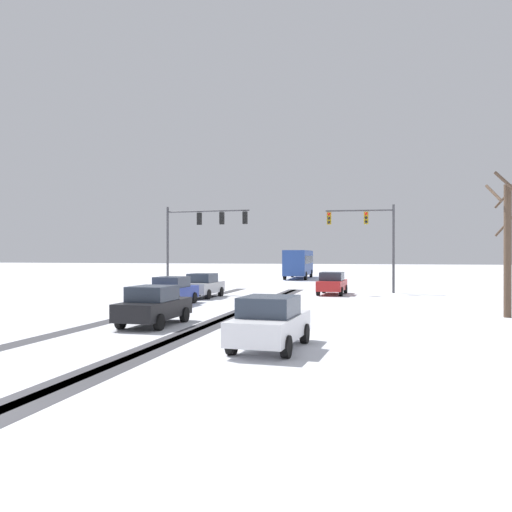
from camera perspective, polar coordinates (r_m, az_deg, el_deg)
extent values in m
cube|color=#424247|center=(27.02, -11.67, -5.97)|extent=(0.82, 36.28, 0.01)
cube|color=#424247|center=(25.36, -1.66, -6.37)|extent=(0.93, 36.28, 0.01)
cube|color=#424247|center=(25.48, -2.66, -6.34)|extent=(0.76, 36.28, 0.01)
cube|color=white|center=(22.96, 19.26, -6.93)|extent=(4.00, 36.28, 0.12)
cylinder|color=#47474C|center=(40.03, -9.64, 0.68)|extent=(0.18, 0.18, 6.50)
cylinder|color=#47474C|center=(38.80, -5.34, 4.91)|extent=(6.51, 0.56, 0.12)
cube|color=black|center=(39.01, -6.22, 4.07)|extent=(0.34, 0.26, 0.90)
sphere|color=red|center=(39.18, -6.13, 4.50)|extent=(0.20, 0.20, 0.20)
sphere|color=black|center=(39.16, -6.13, 4.06)|extent=(0.20, 0.20, 0.20)
sphere|color=black|center=(39.14, -6.13, 3.62)|extent=(0.20, 0.20, 0.20)
cube|color=black|center=(38.33, -3.76, 4.14)|extent=(0.34, 0.26, 0.90)
sphere|color=red|center=(38.50, -3.67, 4.57)|extent=(0.20, 0.20, 0.20)
sphere|color=black|center=(38.48, -3.67, 4.13)|extent=(0.20, 0.20, 0.20)
sphere|color=black|center=(38.46, -3.67, 3.68)|extent=(0.20, 0.20, 0.20)
cube|color=black|center=(37.72, -1.21, 4.21)|extent=(0.34, 0.26, 0.90)
sphere|color=red|center=(37.90, -1.13, 4.64)|extent=(0.20, 0.20, 0.20)
sphere|color=black|center=(37.87, -1.13, 4.19)|extent=(0.20, 0.20, 0.20)
sphere|color=black|center=(37.85, -1.13, 3.74)|extent=(0.20, 0.20, 0.20)
cylinder|color=#47474C|center=(38.82, 14.82, 0.69)|extent=(0.18, 0.18, 6.50)
cylinder|color=#47474C|center=(38.81, 11.24, 4.90)|extent=(4.85, 0.44, 0.12)
cube|color=#B79319|center=(38.79, 11.96, 4.09)|extent=(0.34, 0.26, 0.90)
sphere|color=red|center=(38.65, 11.97, 4.55)|extent=(0.20, 0.20, 0.20)
sphere|color=black|center=(38.63, 11.96, 4.11)|extent=(0.20, 0.20, 0.20)
sphere|color=black|center=(38.61, 11.96, 3.66)|extent=(0.20, 0.20, 0.20)
cube|color=#B79319|center=(38.78, 8.00, 4.10)|extent=(0.34, 0.26, 0.90)
sphere|color=red|center=(38.64, 7.99, 4.56)|extent=(0.20, 0.20, 0.20)
sphere|color=black|center=(38.62, 7.99, 4.11)|extent=(0.20, 0.20, 0.20)
sphere|color=black|center=(38.60, 7.99, 3.67)|extent=(0.20, 0.20, 0.20)
cube|color=red|center=(38.05, 8.34, -3.18)|extent=(1.92, 4.18, 0.70)
cube|color=#2D3847|center=(37.87, 8.31, -2.21)|extent=(1.66, 1.98, 0.60)
cylinder|color=black|center=(39.44, 7.44, -3.57)|extent=(0.25, 0.65, 0.64)
cylinder|color=black|center=(39.22, 9.77, -3.60)|extent=(0.25, 0.65, 0.64)
cylinder|color=black|center=(36.94, 6.81, -3.83)|extent=(0.25, 0.65, 0.64)
cylinder|color=black|center=(36.70, 9.30, -3.85)|extent=(0.25, 0.65, 0.64)
cube|color=#B7BABF|center=(35.21, -5.80, -3.45)|extent=(1.80, 4.14, 0.70)
cube|color=#2D3847|center=(35.04, -5.88, -2.41)|extent=(1.61, 1.94, 0.60)
cylinder|color=black|center=(36.71, -6.27, -3.85)|extent=(0.24, 0.65, 0.64)
cylinder|color=black|center=(36.16, -3.88, -3.91)|extent=(0.24, 0.65, 0.64)
cylinder|color=black|center=(34.36, -7.81, -4.13)|extent=(0.24, 0.65, 0.64)
cylinder|color=black|center=(33.77, -5.28, -4.20)|extent=(0.24, 0.65, 0.64)
cube|color=#233899|center=(30.36, -9.11, -4.03)|extent=(1.74, 4.12, 0.70)
cube|color=#2D3847|center=(30.18, -9.22, -2.82)|extent=(1.58, 1.92, 0.60)
cylinder|color=black|center=(31.87, -9.54, -4.47)|extent=(0.23, 0.64, 0.64)
cylinder|color=black|center=(31.26, -6.82, -4.56)|extent=(0.23, 0.64, 0.64)
cylinder|color=black|center=(29.57, -11.52, -4.83)|extent=(0.23, 0.64, 0.64)
cylinder|color=black|center=(28.91, -8.63, -4.94)|extent=(0.23, 0.64, 0.64)
cube|color=black|center=(21.72, -11.09, -5.71)|extent=(1.76, 4.13, 0.70)
cube|color=#2D3847|center=(21.52, -11.26, -4.03)|extent=(1.59, 1.92, 0.60)
cylinder|color=black|center=(23.24, -11.54, -6.19)|extent=(0.23, 0.64, 0.64)
cylinder|color=black|center=(22.58, -7.83, -6.38)|extent=(0.23, 0.64, 0.64)
cylinder|color=black|center=(21.00, -14.59, -6.88)|extent=(0.23, 0.64, 0.64)
cylinder|color=black|center=(20.27, -10.57, -7.13)|extent=(0.23, 0.64, 0.64)
cube|color=silver|center=(16.11, 1.58, -7.76)|extent=(1.94, 4.19, 0.70)
cube|color=#2D3847|center=(15.89, 1.44, -5.51)|extent=(1.67, 1.99, 0.60)
cylinder|color=black|center=(17.59, 0.13, -8.24)|extent=(0.26, 0.65, 0.64)
cylinder|color=black|center=(17.20, 5.34, -8.44)|extent=(0.26, 0.65, 0.64)
cylinder|color=black|center=(15.21, -2.68, -9.57)|extent=(0.26, 0.65, 0.64)
cylinder|color=black|center=(14.75, 3.33, -9.88)|extent=(0.26, 0.65, 0.64)
cube|color=#284793|center=(63.06, 4.71, -0.71)|extent=(2.97, 11.10, 2.90)
cube|color=#283342|center=(63.05, 4.71, -0.39)|extent=(2.97, 10.22, 0.90)
cylinder|color=black|center=(59.15, 5.44, -2.17)|extent=(0.34, 0.97, 0.96)
cylinder|color=black|center=(59.43, 3.16, -2.16)|extent=(0.34, 0.97, 0.96)
cylinder|color=black|center=(66.26, 6.04, -1.92)|extent=(0.34, 0.97, 0.96)
cylinder|color=black|center=(66.51, 4.00, -1.91)|extent=(0.34, 0.97, 0.96)
cylinder|color=brown|center=(26.55, 25.83, 0.50)|extent=(0.34, 0.34, 6.11)
cylinder|color=brown|center=(26.17, 25.91, 7.05)|extent=(1.24, 0.33, 1.28)
cylinder|color=brown|center=(26.39, 24.56, 6.29)|extent=(0.52, 1.38, 0.95)
cylinder|color=brown|center=(27.24, 25.83, 6.15)|extent=(1.15, 0.35, 1.35)
cylinder|color=brown|center=(27.21, 26.02, 3.54)|extent=(1.27, 0.56, 1.52)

